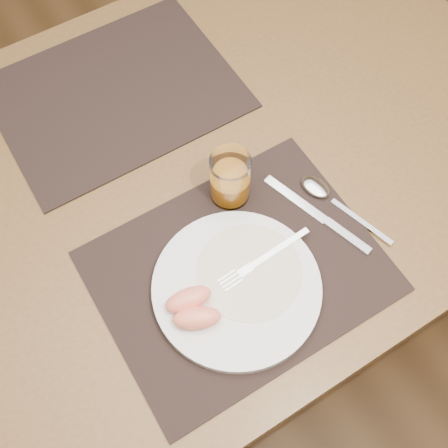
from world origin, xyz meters
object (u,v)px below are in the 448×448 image
plate (237,288)px  table (185,194)px  placemat_near (239,271)px  juice_glass (230,180)px  fork (257,263)px  placemat_far (116,93)px  spoon (322,192)px  knife (325,221)px

plate → table: bearing=80.7°
placemat_near → juice_glass: bearing=63.7°
fork → juice_glass: 0.15m
placemat_far → spoon: 0.44m
juice_glass → knife: bearing=-50.3°
plate → fork: fork is taller
table → juice_glass: size_ratio=13.57×
fork → juice_glass: (0.04, 0.14, 0.03)m
table → knife: size_ratio=6.51×
table → knife: bearing=-55.0°
placemat_near → knife: 0.17m
placemat_far → knife: bearing=-68.2°
table → fork: fork is taller
placemat_near → fork: bearing=-20.4°
placemat_far → knife: 0.48m
placemat_near → juice_glass: (0.06, 0.13, 0.05)m
knife → juice_glass: size_ratio=2.08×
knife → placemat_far: bearing=111.8°
plate → knife: bearing=7.2°
knife → spoon: size_ratio=1.13×
placemat_near → plate: plate is taller
knife → juice_glass: juice_glass is taller
placemat_near → fork: 0.04m
table → spoon: spoon is taller
placemat_far → table: bearing=-84.5°
placemat_far → plate: (-0.02, -0.47, 0.01)m
placemat_near → plate: bearing=-128.8°
placemat_far → juice_glass: 0.32m
fork → table: bearing=92.2°
table → juice_glass: (0.05, -0.09, 0.13)m
spoon → placemat_near: bearing=-167.1°
placemat_near → juice_glass: juice_glass is taller
knife → spoon: (0.03, 0.05, 0.00)m
placemat_near → placemat_far: (-0.00, 0.44, 0.00)m
fork → placemat_near: bearing=159.6°
plate → spoon: 0.23m
plate → knife: plate is taller
placemat_near → spoon: bearing=12.9°
placemat_far → fork: bearing=-86.1°
fork → spoon: bearing=18.1°
table → placemat_near: (-0.02, -0.22, 0.09)m
plate → juice_glass: juice_glass is taller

